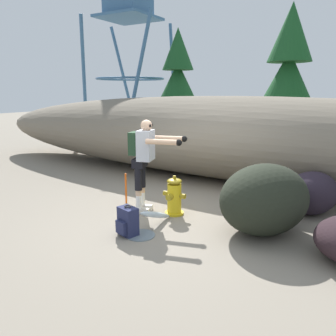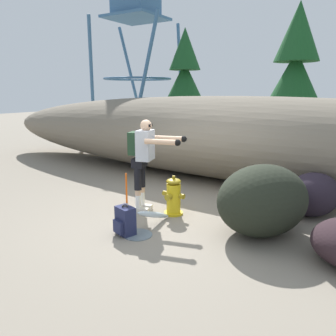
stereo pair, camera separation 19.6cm
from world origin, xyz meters
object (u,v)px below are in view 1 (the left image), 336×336
Objects in this scene: fire_hydrant at (174,197)px; utility_worker at (145,154)px; boulder_large at (264,199)px; boulder_mid at (312,193)px; spare_backpack at (128,222)px; survey_stake at (126,188)px.

fire_hydrant is 0.91m from utility_worker.
boulder_large is (1.57, 0.01, 0.22)m from fire_hydrant.
boulder_mid is at bearing 12.02° from utility_worker.
utility_worker is 3.55× the size of spare_backpack.
fire_hydrant reaches higher than spare_backpack.
utility_worker is 1.10× the size of boulder_large.
boulder_mid is at bearing 153.50° from spare_backpack.
utility_worker is (-0.52, -0.14, 0.74)m from fire_hydrant.
fire_hydrant is at bearing -0.43° from utility_worker.
fire_hydrant is at bearing -171.70° from spare_backpack.
boulder_large is at bearing 140.35° from spare_backpack.
utility_worker is at bearing -151.99° from boulder_mid.
fire_hydrant is 1.18× the size of survey_stake.
survey_stake is (-2.67, 0.03, -0.24)m from boulder_large.
survey_stake is (-0.59, 0.19, -0.76)m from utility_worker.
fire_hydrant is 0.47× the size of boulder_large.
utility_worker is 1.62× the size of boulder_mid.
utility_worker is at bearing -164.45° from fire_hydrant.
boulder_mid is at bearing 66.87° from boulder_large.
survey_stake is at bearing -159.39° from boulder_mid.
boulder_mid is (2.61, 1.39, -0.68)m from utility_worker.
utility_worker is 2.16m from boulder_large.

